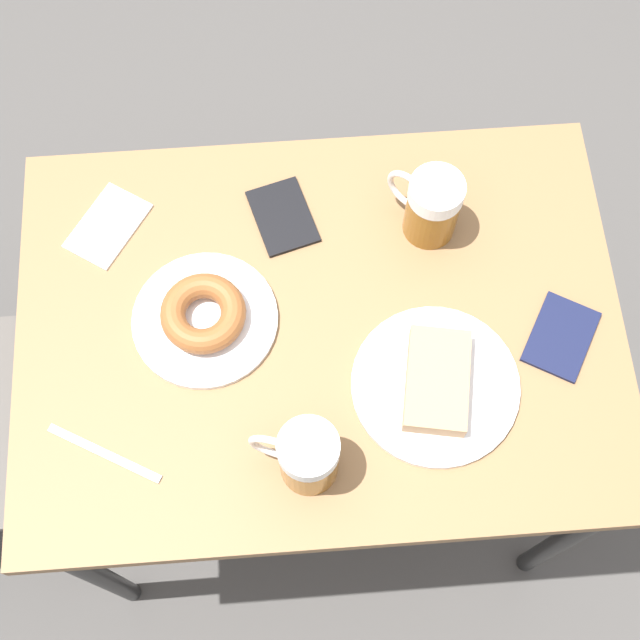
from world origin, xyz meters
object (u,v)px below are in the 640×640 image
(passport_near_edge, at_px, (561,337))
(napkin_folded, at_px, (108,226))
(beer_mug_left, at_px, (307,456))
(beer_mug_center, at_px, (431,206))
(passport_far_edge, at_px, (283,217))
(plate_with_cake, at_px, (436,383))
(plate_with_donut, at_px, (204,316))
(fork, at_px, (104,453))

(passport_near_edge, bearing_deg, napkin_folded, 70.66)
(beer_mug_left, bearing_deg, beer_mug_center, -30.06)
(passport_near_edge, height_order, passport_far_edge, same)
(plate_with_cake, height_order, beer_mug_center, beer_mug_center)
(napkin_folded, bearing_deg, plate_with_donut, -139.06)
(plate_with_cake, xyz_separation_m, passport_far_edge, (0.31, 0.21, -0.01))
(plate_with_donut, bearing_deg, beer_mug_left, -149.50)
(fork, bearing_deg, passport_far_edge, -37.20)
(napkin_folded, relative_size, fork, 0.95)
(plate_with_donut, xyz_separation_m, passport_near_edge, (-0.07, -0.55, -0.02))
(napkin_folded, distance_m, passport_near_edge, 0.74)
(plate_with_donut, bearing_deg, fork, 142.65)
(fork, xyz_separation_m, passport_near_edge, (0.13, -0.70, 0.00))
(fork, height_order, passport_near_edge, passport_near_edge)
(beer_mug_center, bearing_deg, passport_near_edge, -138.80)
(plate_with_cake, distance_m, napkin_folded, 0.59)
(plate_with_cake, distance_m, passport_far_edge, 0.37)
(plate_with_donut, relative_size, beer_mug_left, 1.77)
(beer_mug_left, height_order, fork, beer_mug_left)
(plate_with_cake, distance_m, fork, 0.50)
(plate_with_donut, height_order, napkin_folded, plate_with_donut)
(plate_with_donut, height_order, passport_far_edge, plate_with_donut)
(beer_mug_left, height_order, napkin_folded, beer_mug_left)
(plate_with_cake, distance_m, plate_with_donut, 0.37)
(beer_mug_left, xyz_separation_m, napkin_folded, (0.42, 0.30, -0.06))
(fork, bearing_deg, plate_with_donut, -37.35)
(plate_with_donut, xyz_separation_m, fork, (-0.20, 0.15, -0.02))
(beer_mug_center, relative_size, passport_far_edge, 0.88)
(beer_mug_center, relative_size, passport_near_edge, 0.84)
(plate_with_donut, distance_m, beer_mug_left, 0.28)
(napkin_folded, distance_m, passport_far_edge, 0.28)
(beer_mug_center, distance_m, fork, 0.62)
(napkin_folded, xyz_separation_m, fork, (-0.38, -0.00, -0.00))
(plate_with_donut, distance_m, fork, 0.25)
(passport_near_edge, bearing_deg, plate_with_cake, 107.60)
(passport_near_edge, bearing_deg, fork, 100.67)
(beer_mug_center, xyz_separation_m, passport_far_edge, (0.03, 0.23, -0.06))
(plate_with_donut, distance_m, passport_near_edge, 0.55)
(plate_with_cake, bearing_deg, passport_far_edge, 34.79)
(passport_far_edge, bearing_deg, napkin_folded, 89.18)
(beer_mug_center, distance_m, napkin_folded, 0.52)
(napkin_folded, bearing_deg, plate_with_cake, -121.96)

